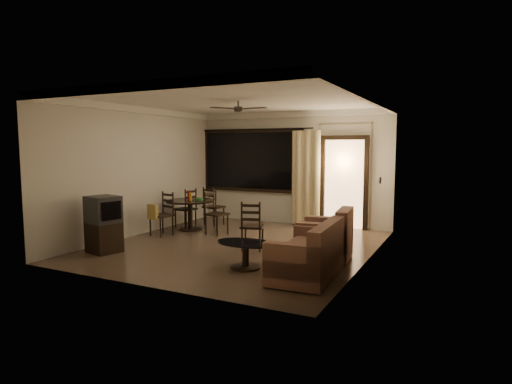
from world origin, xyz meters
The scene contains 12 objects.
ground centered at (0.00, 0.00, 0.00)m, with size 5.50×5.50×0.00m, color #7F6651.
room_shell centered at (0.59, 1.77, 1.83)m, with size 5.50×6.70×5.50m.
dining_table centered at (-1.79, 0.92, 0.55)m, with size 1.12×1.12×0.92m.
dining_chair_west centered at (-2.04, 1.09, 0.28)m, with size 0.50×0.50×0.95m.
dining_chair_east centered at (-0.97, 0.75, 0.28)m, with size 0.50×0.50×0.95m.
dining_chair_south centered at (-1.97, 0.08, 0.31)m, with size 0.50×0.54×0.95m.
dining_chair_north centered at (-1.63, 1.69, 0.28)m, with size 0.50×0.50×0.95m.
tv_cabinet centered at (-1.97, -1.56, 0.52)m, with size 0.64×0.60×1.04m.
sofa centered at (1.94, -1.32, 0.32)m, with size 0.89×1.56×0.81m.
armchair centered at (1.86, -0.18, 0.36)m, with size 0.95×0.95×0.86m.
coffee_table centered at (0.86, -1.34, 0.28)m, with size 0.97×0.58×0.43m.
side_chair centered at (0.40, -0.19, 0.28)m, with size 0.51×0.51×0.93m.
Camera 1 is at (3.97, -7.23, 1.92)m, focal length 30.00 mm.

